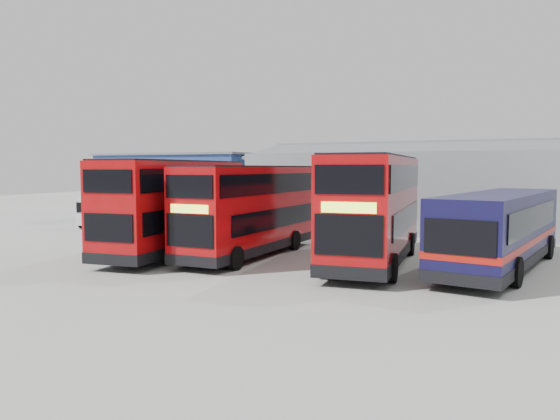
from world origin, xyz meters
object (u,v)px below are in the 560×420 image
(double_decker_left, at_px, (176,207))
(panel_van, at_px, (105,209))
(maintenance_shed, at_px, (492,190))
(double_decker_centre, at_px, (251,211))
(office_block, at_px, (190,187))
(double_decker_right, at_px, (375,210))
(single_decker_blue, at_px, (500,232))

(double_decker_left, distance_m, panel_van, 14.15)
(double_decker_left, bearing_deg, maintenance_shed, -133.78)
(maintenance_shed, distance_m, panel_van, 26.07)
(double_decker_centre, bearing_deg, double_decker_left, -165.13)
(office_block, distance_m, double_decker_centre, 18.60)
(maintenance_shed, bearing_deg, double_decker_centre, -121.08)
(office_block, relative_size, panel_van, 2.41)
(double_decker_right, bearing_deg, panel_van, 156.55)
(double_decker_left, relative_size, panel_van, 2.08)
(maintenance_shed, height_order, double_decker_right, maintenance_shed)
(double_decker_centre, relative_size, single_decker_blue, 0.86)
(office_block, xyz_separation_m, single_decker_blue, (23.11, -12.69, -1.06))
(office_block, distance_m, maintenance_shed, 22.09)
(double_decker_right, bearing_deg, single_decker_blue, 3.02)
(double_decker_centre, bearing_deg, single_decker_blue, 6.62)
(double_decker_right, bearing_deg, office_block, 138.37)
(double_decker_centre, xyz_separation_m, panel_van, (-15.07, 7.19, -0.90))
(office_block, distance_m, panel_van, 7.20)
(panel_van, bearing_deg, double_decker_left, -51.26)
(single_decker_blue, distance_m, panel_van, 26.41)
(office_block, bearing_deg, panel_van, -111.42)
(office_block, relative_size, double_decker_centre, 1.24)
(maintenance_shed, height_order, double_decker_centre, maintenance_shed)
(panel_van, bearing_deg, double_decker_centre, -41.88)
(double_decker_centre, relative_size, panel_van, 1.93)
(panel_van, bearing_deg, double_decker_right, -34.55)
(single_decker_blue, height_order, panel_van, single_decker_blue)
(double_decker_centre, relative_size, double_decker_right, 0.90)
(office_block, bearing_deg, double_decker_left, -58.45)
(office_block, relative_size, double_decker_left, 1.16)
(maintenance_shed, xyz_separation_m, single_decker_blue, (1.11, -14.70, -1.08))
(maintenance_shed, relative_size, double_decker_left, 2.87)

